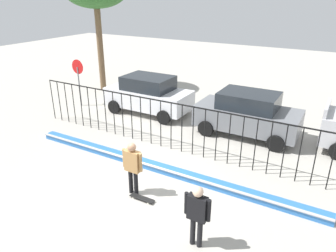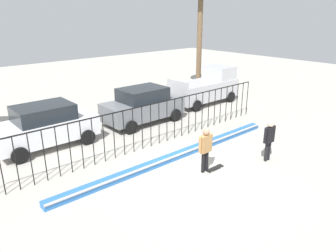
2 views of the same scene
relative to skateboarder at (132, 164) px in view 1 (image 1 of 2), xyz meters
name	(u,v)px [view 1 (image 1 of 2)]	position (x,y,z in m)	size (l,w,h in m)	color
ground_plane	(140,187)	(-0.02, 0.38, -1.03)	(60.00, 60.00, 0.00)	#ADA89E
bowl_coping_ledge	(159,168)	(-0.02, 1.52, -0.91)	(11.00, 0.40, 0.27)	#2D6BB7
perimeter_fence	(182,123)	(-0.02, 3.19, 0.15)	(14.04, 0.04, 1.94)	black
skateboarder	(132,164)	(0.00, 0.00, 0.00)	(0.69, 0.26, 1.72)	black
skateboard	(142,198)	(0.41, -0.16, -0.97)	(0.80, 0.20, 0.07)	black
camera_operator	(197,211)	(2.58, -1.00, -0.02)	(0.68, 0.25, 1.67)	black
parked_car_white	(148,94)	(-3.49, 6.18, -0.06)	(4.30, 2.12, 1.90)	silver
parked_car_gray	(247,114)	(1.65, 5.98, -0.06)	(4.30, 2.12, 1.90)	slate
stop_sign	(78,76)	(-7.30, 5.28, 0.59)	(0.76, 0.07, 2.50)	slate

